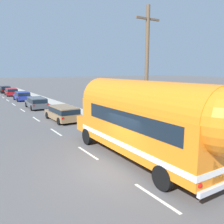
{
  "coord_description": "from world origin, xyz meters",
  "views": [
    {
      "loc": [
        -5.58,
        -8.71,
        4.61
      ],
      "look_at": [
        1.65,
        2.69,
        2.19
      ],
      "focal_mm": 37.47,
      "sensor_mm": 36.0,
      "label": 1
    }
  ],
  "objects_px": {
    "utility_pole": "(147,73)",
    "car_fifth": "(5,89)",
    "car_fourth": "(11,91)",
    "car_third": "(22,95)",
    "car_lead": "(63,112)",
    "car_second": "(37,102)",
    "painted_bus": "(147,118)"
  },
  "relations": [
    {
      "from": "utility_pole",
      "to": "car_lead",
      "type": "distance_m",
      "value": 9.72
    },
    {
      "from": "car_second",
      "to": "painted_bus",
      "type": "bearing_deg",
      "value": -89.84
    },
    {
      "from": "car_fourth",
      "to": "car_lead",
      "type": "bearing_deg",
      "value": -89.63
    },
    {
      "from": "painted_bus",
      "to": "car_fifth",
      "type": "distance_m",
      "value": 44.25
    },
    {
      "from": "painted_bus",
      "to": "car_fifth",
      "type": "xyz_separation_m",
      "value": [
        -0.22,
        44.23,
        -1.52
      ]
    },
    {
      "from": "utility_pole",
      "to": "car_lead",
      "type": "height_order",
      "value": "utility_pole"
    },
    {
      "from": "car_fourth",
      "to": "car_fifth",
      "type": "bearing_deg",
      "value": 91.26
    },
    {
      "from": "car_third",
      "to": "car_fifth",
      "type": "xyz_separation_m",
      "value": [
        -0.34,
        15.04,
        0.0
      ]
    },
    {
      "from": "car_third",
      "to": "car_fifth",
      "type": "distance_m",
      "value": 15.05
    },
    {
      "from": "car_third",
      "to": "car_fourth",
      "type": "height_order",
      "value": "same"
    },
    {
      "from": "car_fourth",
      "to": "car_fifth",
      "type": "relative_size",
      "value": 1.01
    },
    {
      "from": "utility_pole",
      "to": "car_lead",
      "type": "xyz_separation_m",
      "value": [
        -2.41,
        8.69,
        -3.63
      ]
    },
    {
      "from": "utility_pole",
      "to": "car_fourth",
      "type": "distance_m",
      "value": 34.68
    },
    {
      "from": "utility_pole",
      "to": "car_fifth",
      "type": "height_order",
      "value": "utility_pole"
    },
    {
      "from": "painted_bus",
      "to": "car_fourth",
      "type": "xyz_separation_m",
      "value": [
        -0.07,
        37.42,
        -1.51
      ]
    },
    {
      "from": "car_lead",
      "to": "painted_bus",
      "type": "bearing_deg",
      "value": -90.47
    },
    {
      "from": "utility_pole",
      "to": "car_fourth",
      "type": "bearing_deg",
      "value": 94.28
    },
    {
      "from": "utility_pole",
      "to": "car_lead",
      "type": "relative_size",
      "value": 1.82
    },
    {
      "from": "utility_pole",
      "to": "car_fourth",
      "type": "height_order",
      "value": "utility_pole"
    },
    {
      "from": "car_second",
      "to": "car_third",
      "type": "distance_m",
      "value": 8.99
    },
    {
      "from": "utility_pole",
      "to": "painted_bus",
      "type": "height_order",
      "value": "utility_pole"
    },
    {
      "from": "car_second",
      "to": "car_fourth",
      "type": "bearing_deg",
      "value": 90.05
    },
    {
      "from": "car_lead",
      "to": "car_fourth",
      "type": "xyz_separation_m",
      "value": [
        -0.17,
        25.7,
        -0.0
      ]
    },
    {
      "from": "car_lead",
      "to": "car_fifth",
      "type": "xyz_separation_m",
      "value": [
        -0.32,
        32.51,
        -0.01
      ]
    },
    {
      "from": "utility_pole",
      "to": "car_third",
      "type": "xyz_separation_m",
      "value": [
        -2.39,
        26.16,
        -3.64
      ]
    },
    {
      "from": "car_second",
      "to": "utility_pole",
      "type": "bearing_deg",
      "value": -81.53
    },
    {
      "from": "car_fourth",
      "to": "painted_bus",
      "type": "bearing_deg",
      "value": -89.89
    },
    {
      "from": "car_third",
      "to": "car_second",
      "type": "bearing_deg",
      "value": -91.08
    },
    {
      "from": "utility_pole",
      "to": "car_third",
      "type": "height_order",
      "value": "utility_pole"
    },
    {
      "from": "car_lead",
      "to": "car_third",
      "type": "bearing_deg",
      "value": 89.94
    },
    {
      "from": "utility_pole",
      "to": "car_fifth",
      "type": "relative_size",
      "value": 1.94
    },
    {
      "from": "car_third",
      "to": "car_fifth",
      "type": "height_order",
      "value": "same"
    }
  ]
}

